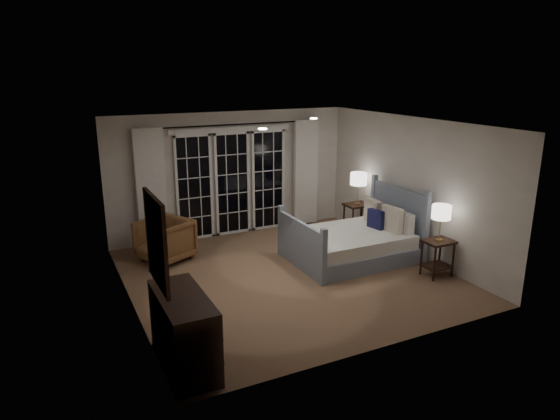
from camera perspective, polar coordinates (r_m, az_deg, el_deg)
name	(u,v)px	position (r m, az deg, el deg)	size (l,w,h in m)	color
floor	(287,275)	(8.35, 0.81, -7.46)	(5.00, 5.00, 0.00)	brown
ceiling	(288,123)	(7.71, 0.88, 9.86)	(5.00, 5.00, 0.00)	white
wall_left	(126,223)	(7.20, -17.19, -1.46)	(0.02, 5.00, 2.50)	silver
wall_right	(411,187)	(9.31, 14.71, 2.58)	(0.02, 5.00, 2.50)	silver
wall_back	(232,174)	(10.17, -5.56, 4.13)	(5.00, 0.02, 2.50)	silver
wall_front	(385,253)	(5.93, 11.90, -4.80)	(5.00, 0.02, 2.50)	silver
french_doors	(232,182)	(10.17, -5.46, 3.20)	(2.50, 0.04, 2.20)	black
curtain_rod	(232,125)	(9.92, -5.51, 9.68)	(0.03, 0.03, 3.50)	black
curtain_left	(151,188)	(9.64, -14.51, 2.42)	(0.55, 0.10, 2.25)	white
curtain_right	(306,173)	(10.76, 2.94, 4.29)	(0.55, 0.10, 2.25)	white
downlight_a	(314,118)	(8.62, 3.87, 10.39)	(0.12, 0.12, 0.01)	white
downlight_b	(263,129)	(7.10, -2.01, 9.25)	(0.12, 0.12, 0.01)	white
bed	(354,242)	(9.04, 8.46, -3.64)	(2.10, 1.50, 1.22)	gray
nightstand_left	(438,253)	(8.59, 17.58, -4.67)	(0.47, 0.38, 0.62)	black
nightstand_right	(357,214)	(10.32, 8.80, -0.50)	(0.50, 0.40, 0.65)	black
lamp_left	(441,212)	(8.38, 17.97, -0.27)	(0.31, 0.31, 0.59)	#AE9145
lamp_right	(359,179)	(10.14, 8.98, 3.51)	(0.33, 0.33, 0.64)	#AE9145
armchair	(165,240)	(9.07, -13.02, -3.39)	(0.81, 0.83, 0.75)	brown
dresser	(184,331)	(5.93, -10.92, -13.43)	(0.52, 1.23, 0.87)	black
mirror	(156,241)	(5.43, -13.94, -3.51)	(0.05, 0.85, 1.00)	black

